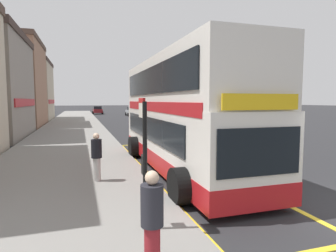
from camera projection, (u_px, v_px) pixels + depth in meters
The scene contains 12 objects.
ground_plane at pixel (130, 121), 37.54m from camera, with size 260.00×260.00×0.00m, color #28282B.
pavement_near at pixel (74, 122), 35.47m from camera, with size 6.00×76.00×0.14m, color gray.
double_decker_bus at pixel (181, 118), 11.26m from camera, with size 3.17×10.49×4.40m.
bus_bay_markings at pixel (179, 169), 11.39m from camera, with size 2.96×13.45×0.01m.
bus_stop_sign at pixel (144, 152), 5.69m from camera, with size 0.09×0.51×2.66m.
terrace_corner at pixel (4, 82), 29.85m from camera, with size 7.56×10.00×10.18m.
terrace_mid at pixel (24, 90), 39.53m from camera, with size 7.25×9.68×9.26m.
parked_car_maroon_far at pixel (98, 110), 57.74m from camera, with size 2.09×4.20×1.62m.
parked_car_maroon_ahead at pixel (211, 122), 25.46m from camera, with size 2.09×4.20×1.62m.
parked_car_silver_distant at pixel (132, 111), 51.16m from camera, with size 2.09×4.20×1.62m.
pedestrian_waiting_near_sign at pixel (152, 220), 4.15m from camera, with size 0.34×0.34×1.60m.
pedestrian_further_back at pixel (97, 155), 9.13m from camera, with size 0.34×0.34×1.57m.
Camera 1 is at (-6.27, -5.26, 2.75)m, focal length 30.23 mm.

